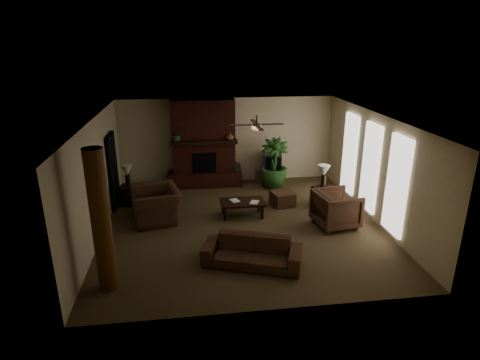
{
  "coord_description": "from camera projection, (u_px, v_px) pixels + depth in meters",
  "views": [
    {
      "loc": [
        -1.32,
        -9.35,
        4.57
      ],
      "look_at": [
        0.0,
        0.4,
        1.1
      ],
      "focal_mm": 30.01,
      "sensor_mm": 36.0,
      "label": 1
    }
  ],
  "objects": [
    {
      "name": "fireplace",
      "position": [
        204.0,
        151.0,
        12.95
      ],
      "size": [
        2.4,
        0.7,
        2.8
      ],
      "color": "#491C13",
      "rests_on": "ground"
    },
    {
      "name": "ceiling_fan",
      "position": [
        257.0,
        126.0,
        9.91
      ],
      "size": [
        1.35,
        1.35,
        0.37
      ],
      "color": "black",
      "rests_on": "ceiling"
    },
    {
      "name": "floor_plant",
      "position": [
        274.0,
        174.0,
        12.96
      ],
      "size": [
        1.12,
        1.71,
        0.89
      ],
      "primitive_type": "imported",
      "rotation": [
        0.0,
        0.0,
        -0.15
      ],
      "color": "#295622",
      "rests_on": "ground"
    },
    {
      "name": "book_a",
      "position": [
        231.0,
        197.0,
        10.73
      ],
      "size": [
        0.21,
        0.1,
        0.29
      ],
      "primitive_type": "imported",
      "rotation": [
        0.0,
        0.0,
        0.35
      ],
      "color": "#999999",
      "rests_on": "coffee_table"
    },
    {
      "name": "tv_stand",
      "position": [
        270.0,
        176.0,
        13.41
      ],
      "size": [
        0.96,
        0.74,
        0.5
      ],
      "primitive_type": "cube",
      "rotation": [
        0.0,
        0.0,
        0.32
      ],
      "color": "#B2B2B5",
      "rests_on": "ground"
    },
    {
      "name": "book_b",
      "position": [
        251.0,
        197.0,
        10.7
      ],
      "size": [
        0.2,
        0.11,
        0.29
      ],
      "primitive_type": "imported",
      "rotation": [
        0.0,
        0.0,
        -0.42
      ],
      "color": "#999999",
      "rests_on": "coffee_table"
    },
    {
      "name": "lamp_right",
      "position": [
        324.0,
        172.0,
        11.38
      ],
      "size": [
        0.36,
        0.36,
        0.65
      ],
      "color": "black",
      "rests_on": "side_table_right"
    },
    {
      "name": "side_table_right",
      "position": [
        323.0,
        196.0,
        11.59
      ],
      "size": [
        0.65,
        0.65,
        0.55
      ],
      "primitive_type": "cube",
      "rotation": [
        0.0,
        0.0,
        0.37
      ],
      "color": "black",
      "rests_on": "ground"
    },
    {
      "name": "doorway",
      "position": [
        113.0,
        171.0,
        11.32
      ],
      "size": [
        0.1,
        1.0,
        2.1
      ],
      "primitive_type": "cube",
      "color": "black",
      "rests_on": "ground"
    },
    {
      "name": "room_shell",
      "position": [
        242.0,
        174.0,
        9.96
      ],
      "size": [
        7.0,
        7.0,
        7.0
      ],
      "color": "brown",
      "rests_on": "ground"
    },
    {
      "name": "log_column",
      "position": [
        101.0,
        222.0,
        7.34
      ],
      "size": [
        0.36,
        0.36,
        2.8
      ],
      "primitive_type": "cylinder",
      "color": "brown",
      "rests_on": "ground"
    },
    {
      "name": "coffee_table",
      "position": [
        242.0,
        203.0,
        10.84
      ],
      "size": [
        1.2,
        0.7,
        0.43
      ],
      "color": "black",
      "rests_on": "ground"
    },
    {
      "name": "mantel_plant",
      "position": [
        177.0,
        136.0,
        12.48
      ],
      "size": [
        0.43,
        0.47,
        0.33
      ],
      "primitive_type": "imported",
      "rotation": [
        0.0,
        0.0,
        0.14
      ],
      "color": "#295622",
      "rests_on": "fireplace"
    },
    {
      "name": "lamp_left",
      "position": [
        127.0,
        172.0,
        11.41
      ],
      "size": [
        0.38,
        0.38,
        0.65
      ],
      "color": "black",
      "rests_on": "side_table_left"
    },
    {
      "name": "ottoman",
      "position": [
        282.0,
        199.0,
        11.61
      ],
      "size": [
        0.72,
        0.72,
        0.4
      ],
      "primitive_type": "cube",
      "rotation": [
        0.0,
        0.0,
        0.22
      ],
      "color": "#4B3020",
      "rests_on": "ground"
    },
    {
      "name": "armchair_left",
      "position": [
        156.0,
        199.0,
        10.55
      ],
      "size": [
        1.14,
        1.5,
        1.17
      ],
      "primitive_type": "imported",
      "rotation": [
        0.0,
        0.0,
        -1.36
      ],
      "color": "#4B3020",
      "rests_on": "ground"
    },
    {
      "name": "mantel_vase",
      "position": [
        230.0,
        136.0,
        12.63
      ],
      "size": [
        0.26,
        0.27,
        0.22
      ],
      "primitive_type": "imported",
      "rotation": [
        0.0,
        0.0,
        -0.2
      ],
      "color": "brown",
      "rests_on": "fireplace"
    },
    {
      "name": "windows",
      "position": [
        370.0,
        168.0,
        10.6
      ],
      "size": [
        0.08,
        3.65,
        2.35
      ],
      "color": "white",
      "rests_on": "ground"
    },
    {
      "name": "tv",
      "position": [
        272.0,
        161.0,
        13.21
      ],
      "size": [
        0.74,
        0.65,
        0.52
      ],
      "color": "#333335",
      "rests_on": "tv_stand"
    },
    {
      "name": "sofa",
      "position": [
        252.0,
        247.0,
        8.48
      ],
      "size": [
        2.16,
        1.27,
        0.81
      ],
      "primitive_type": "imported",
      "rotation": [
        0.0,
        0.0,
        -0.34
      ],
      "color": "#4B3020",
      "rests_on": "ground"
    },
    {
      "name": "armchair_right",
      "position": [
        336.0,
        207.0,
        10.21
      ],
      "size": [
        1.08,
        1.13,
        1.03
      ],
      "primitive_type": "imported",
      "rotation": [
        0.0,
        0.0,
        1.72
      ],
      "color": "#4B3020",
      "rests_on": "ground"
    },
    {
      "name": "side_table_left",
      "position": [
        129.0,
        195.0,
        11.66
      ],
      "size": [
        0.58,
        0.58,
        0.55
      ],
      "primitive_type": "cube",
      "rotation": [
        0.0,
        0.0,
        -0.16
      ],
      "color": "black",
      "rests_on": "ground"
    },
    {
      "name": "floor_vase",
      "position": [
        235.0,
        172.0,
        13.24
      ],
      "size": [
        0.34,
        0.34,
        0.77
      ],
      "color": "#2E2219",
      "rests_on": "ground"
    }
  ]
}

